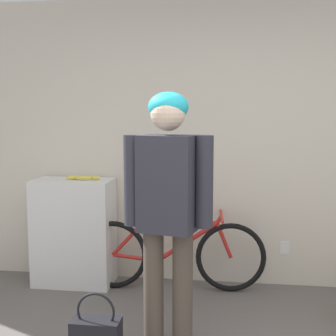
# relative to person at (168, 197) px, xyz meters

# --- Properties ---
(wall_back) EXTENTS (8.00, 0.07, 2.60)m
(wall_back) POSITION_rel_person_xyz_m (0.34, 1.37, 0.25)
(wall_back) COLOR beige
(wall_back) RESTS_ON ground_plane
(side_shelf) EXTENTS (0.71, 0.40, 0.97)m
(side_shelf) POSITION_rel_person_xyz_m (-1.03, 1.12, -0.56)
(side_shelf) COLOR white
(side_shelf) RESTS_ON ground_plane
(person) EXTENTS (0.58, 0.32, 1.71)m
(person) POSITION_rel_person_xyz_m (0.00, 0.00, 0.00)
(person) COLOR #4C4238
(person) RESTS_ON ground_plane
(bicycle) EXTENTS (1.67, 0.46, 0.69)m
(bicycle) POSITION_rel_person_xyz_m (-0.12, 1.08, -0.71)
(bicycle) COLOR black
(bicycle) RESTS_ON ground_plane
(banana) EXTENTS (0.34, 0.09, 0.04)m
(banana) POSITION_rel_person_xyz_m (-0.93, 1.11, -0.05)
(banana) COLOR #EAD64C
(banana) RESTS_ON side_shelf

